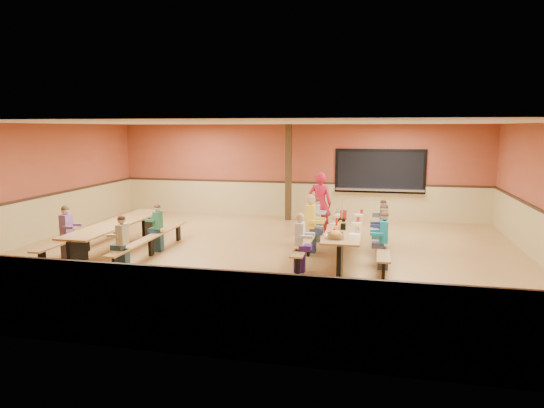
# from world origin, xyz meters

# --- Properties ---
(ground) EXTENTS (12.00, 12.00, 0.00)m
(ground) POSITION_xyz_m (0.00, 0.00, 0.00)
(ground) COLOR olive
(ground) RESTS_ON ground
(room_envelope) EXTENTS (12.04, 10.04, 3.02)m
(room_envelope) POSITION_xyz_m (0.00, 0.00, 0.69)
(room_envelope) COLOR #9B462D
(room_envelope) RESTS_ON ground
(kitchen_pass_through) EXTENTS (2.78, 0.28, 1.38)m
(kitchen_pass_through) POSITION_xyz_m (2.60, 4.96, 1.49)
(kitchen_pass_through) COLOR black
(kitchen_pass_through) RESTS_ON ground
(structural_post) EXTENTS (0.18, 0.18, 3.00)m
(structural_post) POSITION_xyz_m (-0.20, 4.40, 1.50)
(structural_post) COLOR #332311
(structural_post) RESTS_ON ground
(cafeteria_table_main) EXTENTS (1.91, 3.70, 0.74)m
(cafeteria_table_main) POSITION_xyz_m (1.86, 0.18, 0.53)
(cafeteria_table_main) COLOR #9E733E
(cafeteria_table_main) RESTS_ON ground
(cafeteria_table_second) EXTENTS (1.91, 3.70, 0.74)m
(cafeteria_table_second) POSITION_xyz_m (-3.30, -0.55, 0.53)
(cafeteria_table_second) COLOR #9E733E
(cafeteria_table_second) RESTS_ON ground
(seated_child_white_left) EXTENTS (0.36, 0.30, 1.19)m
(seated_child_white_left) POSITION_xyz_m (1.04, -1.09, 0.60)
(seated_child_white_left) COLOR silver
(seated_child_white_left) RESTS_ON ground
(seated_adult_yellow) EXTENTS (0.43, 0.36, 1.34)m
(seated_adult_yellow) POSITION_xyz_m (1.04, 0.52, 0.67)
(seated_adult_yellow) COLOR yellow
(seated_adult_yellow) RESTS_ON ground
(seated_child_grey_left) EXTENTS (0.32, 0.26, 1.11)m
(seated_child_grey_left) POSITION_xyz_m (1.04, 1.61, 0.56)
(seated_child_grey_left) COLOR #B5B5B5
(seated_child_grey_left) RESTS_ON ground
(seated_child_teal_right) EXTENTS (0.36, 0.29, 1.19)m
(seated_child_teal_right) POSITION_xyz_m (2.69, -0.53, 0.60)
(seated_child_teal_right) COLOR teal
(seated_child_teal_right) RESTS_ON ground
(seated_child_navy_right) EXTENTS (0.38, 0.31, 1.22)m
(seated_child_navy_right) POSITION_xyz_m (2.69, 0.32, 0.61)
(seated_child_navy_right) COLOR #1B214D
(seated_child_navy_right) RESTS_ON ground
(seated_child_char_right) EXTENTS (0.33, 0.27, 1.13)m
(seated_child_char_right) POSITION_xyz_m (2.69, 1.54, 0.57)
(seated_child_char_right) COLOR #404449
(seated_child_char_right) RESTS_ON ground
(seated_child_purple_sec) EXTENTS (0.36, 0.29, 1.19)m
(seated_child_purple_sec) POSITION_xyz_m (-4.13, -1.26, 0.60)
(seated_child_purple_sec) COLOR #754C7C
(seated_child_purple_sec) RESTS_ON ground
(seated_child_green_sec) EXTENTS (0.32, 0.26, 1.12)m
(seated_child_green_sec) POSITION_xyz_m (-2.48, -0.17, 0.56)
(seated_child_green_sec) COLOR #276340
(seated_child_green_sec) RESTS_ON ground
(seated_child_tan_sec) EXTENTS (0.33, 0.27, 1.14)m
(seated_child_tan_sec) POSITION_xyz_m (-2.48, -1.80, 0.57)
(seated_child_tan_sec) COLOR #AEA88A
(seated_child_tan_sec) RESTS_ON ground
(standing_woman) EXTENTS (0.64, 0.44, 1.71)m
(standing_woman) POSITION_xyz_m (1.03, 2.45, 0.85)
(standing_woman) COLOR red
(standing_woman) RESTS_ON ground
(punch_pitcher) EXTENTS (0.16, 0.16, 0.22)m
(punch_pitcher) POSITION_xyz_m (1.77, 0.86, 0.85)
(punch_pitcher) COLOR #AC1618
(punch_pitcher) RESTS_ON cafeteria_table_main
(chip_bowl) EXTENTS (0.32, 0.32, 0.15)m
(chip_bowl) POSITION_xyz_m (1.76, -1.17, 0.81)
(chip_bowl) COLOR #FFA428
(chip_bowl) RESTS_ON cafeteria_table_main
(napkin_dispenser) EXTENTS (0.10, 0.14, 0.13)m
(napkin_dispenser) POSITION_xyz_m (1.85, -0.26, 0.80)
(napkin_dispenser) COLOR black
(napkin_dispenser) RESTS_ON cafeteria_table_main
(condiment_mustard) EXTENTS (0.06, 0.06, 0.17)m
(condiment_mustard) POSITION_xyz_m (1.78, -0.16, 0.82)
(condiment_mustard) COLOR yellow
(condiment_mustard) RESTS_ON cafeteria_table_main
(condiment_ketchup) EXTENTS (0.06, 0.06, 0.17)m
(condiment_ketchup) POSITION_xyz_m (1.67, 0.16, 0.82)
(condiment_ketchup) COLOR #B2140F
(condiment_ketchup) RESTS_ON cafeteria_table_main
(table_paddle) EXTENTS (0.16, 0.16, 0.56)m
(table_paddle) POSITION_xyz_m (1.75, 0.68, 0.88)
(table_paddle) COLOR black
(table_paddle) RESTS_ON cafeteria_table_main
(place_settings) EXTENTS (0.65, 3.30, 0.11)m
(place_settings) POSITION_xyz_m (1.86, 0.18, 0.80)
(place_settings) COLOR beige
(place_settings) RESTS_ON cafeteria_table_main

